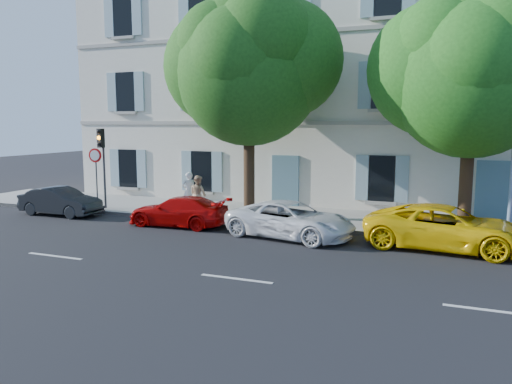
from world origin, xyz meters
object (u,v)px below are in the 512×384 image
at_px(car_yellow_supercar, 447,228).
at_px(pedestrian_b, 198,194).
at_px(car_dark_sedan, 60,201).
at_px(car_red_coupe, 179,211).
at_px(traffic_light, 102,151).
at_px(car_white_coupe, 290,220).
at_px(pedestrian_a, 189,191).
at_px(tree_left, 249,73).
at_px(road_sign, 96,165).
at_px(tree_right, 472,77).

relative_size(car_yellow_supercar, pedestrian_b, 3.09).
height_order(car_dark_sedan, car_red_coupe, car_dark_sedan).
xyz_separation_m(car_yellow_supercar, traffic_light, (-14.56, 1.57, 2.05)).
distance_m(car_dark_sedan, car_white_coupe, 10.61).
height_order(car_yellow_supercar, pedestrian_a, pedestrian_a).
bearing_deg(car_dark_sedan, traffic_light, -38.17).
distance_m(car_white_coupe, car_yellow_supercar, 5.12).
distance_m(tree_left, pedestrian_b, 5.50).
bearing_deg(pedestrian_b, car_dark_sedan, 45.26).
xyz_separation_m(car_red_coupe, road_sign, (-4.97, 1.31, 1.53)).
height_order(tree_right, pedestrian_b, tree_right).
distance_m(car_dark_sedan, car_red_coupe, 5.95).
bearing_deg(car_red_coupe, traffic_light, -109.55).
bearing_deg(tree_right, tree_left, 176.45).
relative_size(road_sign, pedestrian_a, 1.61).
relative_size(car_dark_sedan, pedestrian_b, 2.27).
height_order(car_white_coupe, road_sign, road_sign).
height_order(car_red_coupe, tree_left, tree_left).
height_order(car_red_coupe, car_white_coupe, car_white_coupe).
bearing_deg(car_yellow_supercar, car_white_coupe, 98.45).
xyz_separation_m(tree_left, pedestrian_a, (-3.08, 0.44, -4.96)).
height_order(car_dark_sedan, pedestrian_b, pedestrian_b).
bearing_deg(car_dark_sedan, pedestrian_a, -62.69).
distance_m(tree_left, tree_right, 8.24).
relative_size(car_dark_sedan, road_sign, 1.36).
bearing_deg(tree_left, tree_right, -3.55).
height_order(car_dark_sedan, road_sign, road_sign).
xyz_separation_m(tree_left, road_sign, (-7.07, -0.84, -3.84)).
bearing_deg(car_red_coupe, pedestrian_a, -160.92).
xyz_separation_m(car_white_coupe, pedestrian_a, (-5.64, 2.88, 0.36)).
xyz_separation_m(car_white_coupe, pedestrian_b, (-4.88, 2.32, 0.33)).
bearing_deg(car_yellow_supercar, tree_right, -11.95).
relative_size(car_red_coupe, road_sign, 1.47).
xyz_separation_m(car_white_coupe, car_yellow_supercar, (5.11, 0.26, 0.07)).
height_order(car_dark_sedan, tree_left, tree_left).
bearing_deg(car_yellow_supercar, car_dark_sedan, 95.13).
relative_size(car_white_coupe, pedestrian_a, 2.69).
bearing_deg(road_sign, car_yellow_supercar, -5.21).
bearing_deg(traffic_light, car_white_coupe, -10.95).
bearing_deg(car_yellow_supercar, traffic_light, 89.42).
bearing_deg(tree_right, pedestrian_a, 175.18).
relative_size(car_yellow_supercar, pedestrian_a, 2.99).
bearing_deg(road_sign, pedestrian_b, 8.65).
distance_m(car_red_coupe, tree_left, 6.15).
distance_m(tree_right, road_sign, 15.65).
height_order(car_white_coupe, traffic_light, traffic_light).
height_order(car_dark_sedan, car_white_coupe, car_white_coupe).
relative_size(car_dark_sedan, car_yellow_supercar, 0.74).
height_order(tree_left, traffic_light, tree_left).
xyz_separation_m(traffic_light, pedestrian_b, (4.57, 0.50, -1.78)).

